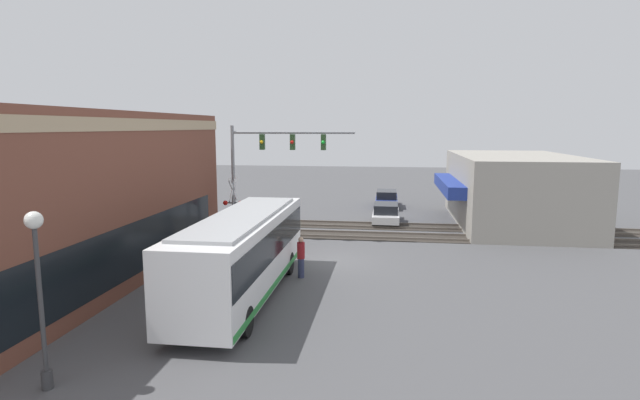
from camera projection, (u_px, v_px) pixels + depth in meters
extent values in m
plane|color=#4C4C4F|center=(331.00, 261.00, 24.94)|extent=(120.00, 120.00, 0.00)
cube|color=brown|center=(12.00, 199.00, 21.06)|extent=(19.72, 11.00, 7.28)
cube|color=tan|center=(126.00, 125.00, 19.88)|extent=(19.92, 0.36, 0.50)
cube|color=black|center=(135.00, 248.00, 20.59)|extent=(16.56, 0.12, 2.20)
cube|color=gray|center=(514.00, 189.00, 34.39)|extent=(13.82, 7.61, 4.74)
cube|color=navy|center=(449.00, 185.00, 34.95)|extent=(9.67, 1.20, 0.80)
cube|color=white|center=(243.00, 252.00, 19.44)|extent=(10.94, 2.55, 2.76)
cube|color=black|center=(243.00, 242.00, 19.38)|extent=(10.72, 2.59, 1.16)
cube|color=#288438|center=(244.00, 282.00, 19.62)|extent=(10.72, 2.58, 0.24)
cube|color=#A5A8AA|center=(242.00, 216.00, 19.23)|extent=(9.30, 2.17, 0.12)
cylinder|color=black|center=(265.00, 262.00, 22.84)|extent=(1.00, 2.57, 1.00)
cylinder|color=black|center=(211.00, 320.00, 16.04)|extent=(1.00, 2.57, 1.00)
cylinder|color=gray|center=(233.00, 183.00, 29.58)|extent=(0.20, 0.20, 6.73)
cylinder|color=gray|center=(293.00, 132.00, 28.65)|extent=(0.16, 7.19, 0.16)
cube|color=#284723|center=(262.00, 142.00, 28.98)|extent=(0.30, 0.27, 0.90)
sphere|color=yellow|center=(262.00, 142.00, 28.82)|extent=(0.20, 0.20, 0.20)
cube|color=#284723|center=(293.00, 142.00, 28.73)|extent=(0.30, 0.27, 0.90)
sphere|color=red|center=(292.00, 142.00, 28.57)|extent=(0.20, 0.20, 0.20)
cube|color=#284723|center=(323.00, 142.00, 28.49)|extent=(0.30, 0.27, 0.90)
sphere|color=green|center=(323.00, 142.00, 28.32)|extent=(0.20, 0.20, 0.20)
cylinder|color=gray|center=(233.00, 211.00, 28.82)|extent=(0.14, 0.14, 3.60)
cube|color=white|center=(233.00, 189.00, 28.63)|extent=(1.41, 0.06, 1.41)
cube|color=white|center=(233.00, 189.00, 28.63)|extent=(1.41, 0.06, 1.41)
cylinder|color=#38383A|center=(233.00, 203.00, 28.75)|extent=(0.08, 0.90, 0.08)
sphere|color=red|center=(240.00, 203.00, 28.64)|extent=(0.28, 0.28, 0.28)
sphere|color=red|center=(225.00, 203.00, 28.76)|extent=(0.28, 0.28, 0.28)
cylinder|color=#38383A|center=(47.00, 380.00, 12.73)|extent=(0.28, 0.28, 0.50)
cylinder|color=#38383A|center=(41.00, 311.00, 12.47)|extent=(0.12, 0.12, 4.17)
sphere|color=white|center=(34.00, 220.00, 12.13)|extent=(0.44, 0.44, 0.44)
cube|color=#332D28|center=(343.00, 235.00, 30.82)|extent=(2.60, 60.00, 0.03)
cube|color=#6B6056|center=(342.00, 237.00, 30.10)|extent=(0.07, 60.00, 0.15)
cube|color=#6B6056|center=(344.00, 232.00, 31.51)|extent=(0.07, 60.00, 0.15)
cube|color=#332D28|center=(347.00, 225.00, 33.95)|extent=(2.60, 60.00, 0.03)
cube|color=#6B6056|center=(346.00, 226.00, 33.24)|extent=(0.07, 60.00, 0.15)
cube|color=#6B6056|center=(348.00, 222.00, 34.65)|extent=(0.07, 60.00, 0.15)
cube|color=silver|center=(386.00, 215.00, 34.84)|extent=(4.54, 1.80, 0.50)
cube|color=black|center=(386.00, 208.00, 34.53)|extent=(2.50, 1.62, 0.62)
cylinder|color=black|center=(386.00, 215.00, 36.24)|extent=(0.64, 1.82, 0.64)
cylinder|color=black|center=(386.00, 222.00, 33.49)|extent=(0.64, 1.82, 0.64)
cube|color=navy|center=(387.00, 201.00, 41.77)|extent=(4.70, 1.80, 0.52)
cube|color=black|center=(387.00, 194.00, 41.46)|extent=(2.59, 1.62, 0.63)
cylinder|color=black|center=(387.00, 200.00, 43.23)|extent=(0.64, 1.82, 0.64)
cylinder|color=black|center=(386.00, 206.00, 40.37)|extent=(0.64, 1.82, 0.64)
cylinder|color=#2D3351|center=(301.00, 268.00, 22.14)|extent=(0.28, 0.28, 0.88)
cylinder|color=maroon|center=(301.00, 250.00, 22.02)|extent=(0.34, 0.34, 0.73)
sphere|color=tan|center=(301.00, 240.00, 21.95)|extent=(0.24, 0.24, 0.24)
cylinder|color=#2D3351|center=(265.00, 232.00, 29.69)|extent=(0.28, 0.28, 0.87)
cylinder|color=#4C4C51|center=(265.00, 219.00, 29.58)|extent=(0.34, 0.34, 0.72)
sphere|color=tan|center=(265.00, 211.00, 29.51)|extent=(0.24, 0.24, 0.24)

